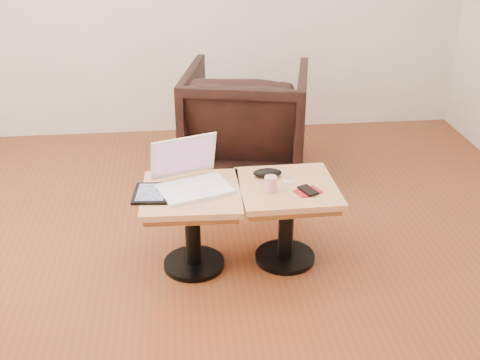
{
  "coord_description": "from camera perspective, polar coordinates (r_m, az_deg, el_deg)",
  "views": [
    {
      "loc": [
        -0.11,
        -2.58,
        1.9
      ],
      "look_at": [
        0.19,
        0.19,
        0.52
      ],
      "focal_mm": 45.0,
      "sensor_mm": 36.0,
      "label": 1
    }
  ],
  "objects": [
    {
      "name": "side_table_left",
      "position": [
        3.18,
        -4.57,
        -2.9
      ],
      "size": [
        0.53,
        0.53,
        0.47
      ],
      "rotation": [
        0.0,
        0.0,
        -0.04
      ],
      "color": "black",
      "rests_on": "ground"
    },
    {
      "name": "room_shell",
      "position": [
        2.64,
        -3.77,
        14.32
      ],
      "size": [
        4.52,
        4.52,
        2.71
      ],
      "color": "brown",
      "rests_on": "ground"
    },
    {
      "name": "striped_cup",
      "position": [
        3.1,
        2.93,
        -0.39
      ],
      "size": [
        0.07,
        0.07,
        0.08
      ],
      "primitive_type": "cylinder",
      "rotation": [
        0.0,
        0.0,
        -0.08
      ],
      "color": "#C63A4A",
      "rests_on": "side_table_right"
    },
    {
      "name": "armchair",
      "position": [
        4.28,
        0.6,
        5.69
      ],
      "size": [
        1.0,
        1.02,
        0.78
      ],
      "primitive_type": "imported",
      "rotation": [
        0.0,
        0.0,
        2.92
      ],
      "color": "black",
      "rests_on": "ground"
    },
    {
      "name": "charging_adapter",
      "position": [
        3.31,
        -7.99,
        0.65
      ],
      "size": [
        0.05,
        0.05,
        0.02
      ],
      "primitive_type": "cube",
      "rotation": [
        0.0,
        0.0,
        -0.25
      ],
      "color": "white",
      "rests_on": "side_table_left"
    },
    {
      "name": "tablet",
      "position": [
        3.11,
        -8.41,
        -1.26
      ],
      "size": [
        0.2,
        0.24,
        0.02
      ],
      "rotation": [
        0.0,
        0.0,
        -0.09
      ],
      "color": "black",
      "rests_on": "side_table_left"
    },
    {
      "name": "phone_on_sleeve",
      "position": [
        3.12,
        6.46,
        -1.04
      ],
      "size": [
        0.15,
        0.13,
        0.02
      ],
      "rotation": [
        0.0,
        0.0,
        0.4
      ],
      "color": "#A92C2D",
      "rests_on": "side_table_right"
    },
    {
      "name": "glasses_case",
      "position": [
        3.26,
        2.62,
        0.68
      ],
      "size": [
        0.16,
        0.07,
        0.05
      ],
      "primitive_type": "ellipsoid",
      "rotation": [
        0.0,
        0.0,
        -0.01
      ],
      "color": "black",
      "rests_on": "side_table_right"
    },
    {
      "name": "side_table_right",
      "position": [
        3.24,
        4.47,
        -2.32
      ],
      "size": [
        0.52,
        0.52,
        0.47
      ],
      "rotation": [
        0.0,
        0.0,
        0.02
      ],
      "color": "black",
      "rests_on": "ground"
    },
    {
      "name": "laptop",
      "position": [
        3.15,
        -4.65,
        0.17
      ],
      "size": [
        0.44,
        0.41,
        0.25
      ],
      "rotation": [
        0.0,
        0.0,
        0.33
      ],
      "color": "white",
      "rests_on": "side_table_left"
    },
    {
      "name": "earbuds_tangle",
      "position": [
        3.21,
        4.66,
        -0.16
      ],
      "size": [
        0.07,
        0.06,
        0.01
      ],
      "color": "white",
      "rests_on": "side_table_right"
    }
  ]
}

